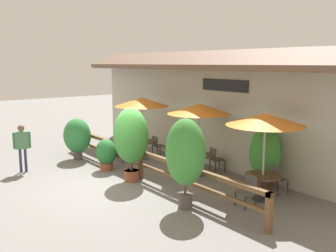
{
  "coord_description": "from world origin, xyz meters",
  "views": [
    {
      "loc": [
        9.96,
        -5.56,
        3.76
      ],
      "look_at": [
        0.76,
        1.61,
        1.8
      ],
      "focal_mm": 40.0,
      "sensor_mm": 36.0,
      "label": 1
    }
  ],
  "objects_px": {
    "patio_umbrella_far": "(265,119)",
    "potted_plant_broad_leaf": "(106,153)",
    "chair_middle_wallside": "(216,158)",
    "chair_near_wallside": "(157,145)",
    "pedestrian": "(22,142)",
    "dining_table_far": "(263,180)",
    "potted_plant_tall_tropical": "(265,156)",
    "chair_far_wallside": "(277,178)",
    "potted_plant_small_flowering": "(77,136)",
    "patio_umbrella_middle": "(199,109)",
    "chair_middle_streetside": "(181,165)",
    "chair_near_streetside": "(126,150)",
    "chair_far_streetside": "(248,189)",
    "potted_plant_corner_fern": "(131,137)",
    "dining_table_middle": "(198,158)",
    "patio_umbrella_near": "(142,102)",
    "dining_table_near": "(142,145)",
    "potted_plant_entrance_palm": "(185,154)"
  },
  "relations": [
    {
      "from": "patio_umbrella_middle",
      "to": "patio_umbrella_far",
      "type": "xyz_separation_m",
      "value": [
        2.83,
        -0.18,
        0.0
      ]
    },
    {
      "from": "patio_umbrella_near",
      "to": "dining_table_near",
      "type": "bearing_deg",
      "value": 135.0
    },
    {
      "from": "chair_far_streetside",
      "to": "potted_plant_corner_fern",
      "type": "bearing_deg",
      "value": -154.67
    },
    {
      "from": "chair_middle_wallside",
      "to": "potted_plant_tall_tropical",
      "type": "height_order",
      "value": "potted_plant_tall_tropical"
    },
    {
      "from": "dining_table_near",
      "to": "potted_plant_broad_leaf",
      "type": "relative_size",
      "value": 0.88
    },
    {
      "from": "chair_near_wallside",
      "to": "potted_plant_broad_leaf",
      "type": "relative_size",
      "value": 0.75
    },
    {
      "from": "chair_middle_wallside",
      "to": "chair_far_wallside",
      "type": "relative_size",
      "value": 1.0
    },
    {
      "from": "patio_umbrella_far",
      "to": "chair_near_streetside",
      "type": "bearing_deg",
      "value": -172.1
    },
    {
      "from": "chair_middle_wallside",
      "to": "chair_near_wallside",
      "type": "bearing_deg",
      "value": 20.35
    },
    {
      "from": "chair_near_streetside",
      "to": "patio_umbrella_far",
      "type": "height_order",
      "value": "patio_umbrella_far"
    },
    {
      "from": "chair_middle_wallside",
      "to": "potted_plant_small_flowering",
      "type": "relative_size",
      "value": 0.51
    },
    {
      "from": "patio_umbrella_near",
      "to": "potted_plant_entrance_palm",
      "type": "distance_m",
      "value": 5.41
    },
    {
      "from": "chair_near_streetside",
      "to": "chair_far_wallside",
      "type": "xyz_separation_m",
      "value": [
        5.83,
        1.52,
        0.0
      ]
    },
    {
      "from": "chair_far_wallside",
      "to": "potted_plant_broad_leaf",
      "type": "distance_m",
      "value": 5.88
    },
    {
      "from": "chair_near_streetside",
      "to": "potted_plant_small_flowering",
      "type": "bearing_deg",
      "value": -133.11
    },
    {
      "from": "patio_umbrella_near",
      "to": "potted_plant_tall_tropical",
      "type": "relative_size",
      "value": 1.32
    },
    {
      "from": "patio_umbrella_far",
      "to": "potted_plant_broad_leaf",
      "type": "relative_size",
      "value": 2.21
    },
    {
      "from": "patio_umbrella_near",
      "to": "chair_near_wallside",
      "type": "distance_m",
      "value": 1.94
    },
    {
      "from": "patio_umbrella_middle",
      "to": "pedestrian",
      "type": "bearing_deg",
      "value": -131.04
    },
    {
      "from": "chair_far_wallside",
      "to": "pedestrian",
      "type": "relative_size",
      "value": 0.5
    },
    {
      "from": "dining_table_middle",
      "to": "potted_plant_entrance_palm",
      "type": "bearing_deg",
      "value": -48.95
    },
    {
      "from": "patio_umbrella_far",
      "to": "chair_far_wallside",
      "type": "relative_size",
      "value": 2.95
    },
    {
      "from": "patio_umbrella_near",
      "to": "chair_near_wallside",
      "type": "height_order",
      "value": "patio_umbrella_near"
    },
    {
      "from": "chair_middle_wallside",
      "to": "dining_table_far",
      "type": "relative_size",
      "value": 0.85
    },
    {
      "from": "dining_table_far",
      "to": "potted_plant_entrance_palm",
      "type": "bearing_deg",
      "value": -112.15
    },
    {
      "from": "patio_umbrella_far",
      "to": "dining_table_far",
      "type": "bearing_deg",
      "value": 0.0
    },
    {
      "from": "patio_umbrella_middle",
      "to": "chair_middle_streetside",
      "type": "xyz_separation_m",
      "value": [
        0.01,
        -0.79,
        -1.8
      ]
    },
    {
      "from": "patio_umbrella_far",
      "to": "chair_far_wallside",
      "type": "xyz_separation_m",
      "value": [
        -0.04,
        0.7,
        -1.8
      ]
    },
    {
      "from": "patio_umbrella_middle",
      "to": "potted_plant_corner_fern",
      "type": "height_order",
      "value": "patio_umbrella_middle"
    },
    {
      "from": "chair_middle_streetside",
      "to": "chair_far_streetside",
      "type": "xyz_separation_m",
      "value": [
        2.89,
        -0.1,
        0.0
      ]
    },
    {
      "from": "patio_umbrella_middle",
      "to": "patio_umbrella_far",
      "type": "relative_size",
      "value": 1.0
    },
    {
      "from": "potted_plant_small_flowering",
      "to": "potted_plant_tall_tropical",
      "type": "relative_size",
      "value": 0.87
    },
    {
      "from": "dining_table_near",
      "to": "chair_near_streetside",
      "type": "bearing_deg",
      "value": -94.83
    },
    {
      "from": "chair_near_streetside",
      "to": "chair_far_wallside",
      "type": "bearing_deg",
      "value": 18.36
    },
    {
      "from": "patio_umbrella_near",
      "to": "chair_middle_streetside",
      "type": "relative_size",
      "value": 2.95
    },
    {
      "from": "chair_near_streetside",
      "to": "dining_table_middle",
      "type": "relative_size",
      "value": 0.85
    },
    {
      "from": "chair_middle_wallside",
      "to": "pedestrian",
      "type": "relative_size",
      "value": 0.5
    },
    {
      "from": "patio_umbrella_near",
      "to": "potted_plant_broad_leaf",
      "type": "bearing_deg",
      "value": -73.87
    },
    {
      "from": "potted_plant_tall_tropical",
      "to": "pedestrian",
      "type": "distance_m",
      "value": 8.15
    },
    {
      "from": "potted_plant_entrance_palm",
      "to": "chair_far_streetside",
      "type": "bearing_deg",
      "value": 56.55
    },
    {
      "from": "chair_middle_wallside",
      "to": "dining_table_middle",
      "type": "bearing_deg",
      "value": 99.82
    },
    {
      "from": "potted_plant_broad_leaf",
      "to": "chair_near_wallside",
      "type": "bearing_deg",
      "value": 101.11
    },
    {
      "from": "chair_near_streetside",
      "to": "potted_plant_corner_fern",
      "type": "relative_size",
      "value": 0.35
    },
    {
      "from": "chair_middle_streetside",
      "to": "potted_plant_small_flowering",
      "type": "bearing_deg",
      "value": -146.75
    },
    {
      "from": "chair_near_streetside",
      "to": "dining_table_middle",
      "type": "xyz_separation_m",
      "value": [
        3.04,
        1.0,
        0.11
      ]
    },
    {
      "from": "chair_far_wallside",
      "to": "pedestrian",
      "type": "xyz_separation_m",
      "value": [
        -6.79,
        -5.11,
        0.61
      ]
    },
    {
      "from": "patio_umbrella_near",
      "to": "potted_plant_corner_fern",
      "type": "bearing_deg",
      "value": -40.99
    },
    {
      "from": "patio_umbrella_far",
      "to": "chair_far_streetside",
      "type": "relative_size",
      "value": 2.95
    },
    {
      "from": "patio_umbrella_near",
      "to": "patio_umbrella_middle",
      "type": "height_order",
      "value": "same"
    },
    {
      "from": "chair_middle_wallside",
      "to": "patio_umbrella_middle",
      "type": "bearing_deg",
      "value": 99.82
    }
  ]
}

